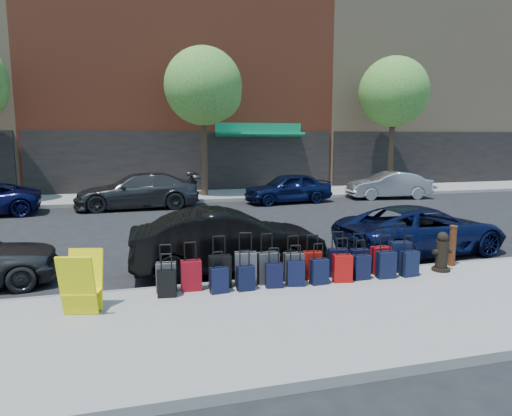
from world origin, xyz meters
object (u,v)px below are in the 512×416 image
object	(u,v)px
car_near_1	(228,241)
car_far_2	(288,188)
suitcase_front_5	(294,267)
fire_hydrant	(442,253)
car_far_3	(389,185)
tree_right	(396,94)
display_rack	(82,283)
bollard	(452,245)
car_near_2	(422,230)
car_far_1	(138,191)
tree_center	(206,89)

from	to	relation	value
car_near_1	car_far_2	size ratio (longest dim) A/B	1.06
suitcase_front_5	fire_hydrant	distance (m)	3.38
suitcase_front_5	car_far_3	distance (m)	15.07
suitcase_front_5	tree_right	bearing A→B (deg)	53.62
car_far_3	display_rack	bearing A→B (deg)	-39.91
bollard	car_near_2	bearing A→B (deg)	77.96
display_rack	car_far_1	xyz separation A→B (m)	(1.08, 12.46, 0.10)
suitcase_front_5	tree_center	bearing A→B (deg)	89.02
car_far_1	car_far_3	bearing A→B (deg)	88.87
tree_right	display_rack	xyz separation A→B (m)	(-15.04, -15.01, -4.75)
car_near_1	car_far_1	bearing A→B (deg)	11.75
tree_center	bollard	bearing A→B (deg)	-76.95
display_rack	bollard	bearing A→B (deg)	20.26
tree_right	suitcase_front_5	world-z (taller)	tree_right
bollard	car_far_1	xyz separation A→B (m)	(-6.76, 11.65, 0.13)
display_rack	car_far_2	xyz separation A→B (m)	(7.90, 12.34, 0.04)
suitcase_front_5	bollard	size ratio (longest dim) A/B	1.01
bollard	car_near_1	distance (m)	5.09
bollard	display_rack	distance (m)	7.88
car_far_3	car_near_2	bearing A→B (deg)	-20.15
display_rack	car_far_2	distance (m)	14.65
car_far_1	car_far_3	world-z (taller)	car_far_1
car_near_1	suitcase_front_5	bearing A→B (deg)	-142.74
tree_right	suitcase_front_5	bearing A→B (deg)	-127.71
fire_hydrant	car_far_1	world-z (taller)	car_far_1
display_rack	car_far_3	bearing A→B (deg)	57.55
car_far_1	car_far_3	size ratio (longest dim) A/B	1.28
display_rack	car_near_1	size ratio (longest dim) A/B	0.24
car_far_1	car_near_2	bearing A→B (deg)	34.14
display_rack	car_far_3	size ratio (longest dim) A/B	0.25
tree_center	car_far_1	xyz separation A→B (m)	(-3.47, -2.54, -4.65)
car_far_3	car_far_2	bearing A→B (deg)	-81.44
tree_center	fire_hydrant	bearing A→B (deg)	-79.07
fire_hydrant	car_near_2	size ratio (longest dim) A/B	0.19
tree_right	car_near_2	world-z (taller)	tree_right
car_near_1	display_rack	bearing A→B (deg)	127.88
tree_center	display_rack	world-z (taller)	tree_center
bollard	suitcase_front_5	bearing A→B (deg)	-178.03
car_near_1	car_far_3	distance (m)	14.67
fire_hydrant	display_rack	world-z (taller)	display_rack
suitcase_front_5	bollard	world-z (taller)	suitcase_front_5
car_near_2	display_rack	bearing A→B (deg)	100.78
car_near_1	car_far_2	xyz separation A→B (m)	(4.98, 10.20, -0.02)
suitcase_front_5	car_far_2	world-z (taller)	car_far_2
suitcase_front_5	car_far_1	xyz separation A→B (m)	(-2.89, 11.78, 0.32)
car_far_1	tree_right	bearing A→B (deg)	99.01
car_far_1	car_near_1	bearing A→B (deg)	8.81
car_near_2	car_far_2	distance (m)	9.87
tree_center	bollard	size ratio (longest dim) A/B	7.85
car_near_2	car_far_2	xyz separation A→B (m)	(-0.29, 9.87, 0.07)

